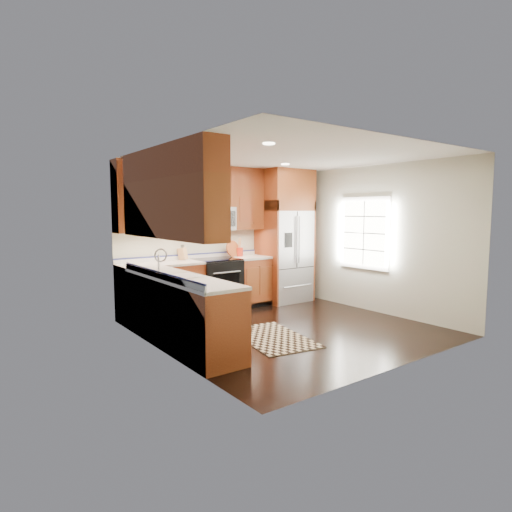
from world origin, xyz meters
TOP-DOWN VIEW (x-y plane):
  - ground at (0.00, 0.00)m, footprint 4.00×4.00m
  - wall_back at (0.00, 2.00)m, footprint 4.00×0.02m
  - wall_left at (-2.00, 0.00)m, footprint 0.02×4.00m
  - wall_right at (2.00, 0.00)m, footprint 0.02×4.00m
  - window at (1.98, 0.20)m, footprint 0.04×1.10m
  - base_cabinets at (-1.23, 0.90)m, footprint 2.85×3.00m
  - countertop at (-1.09, 1.01)m, footprint 2.86×3.01m
  - upper_cabinets at (-1.15, 1.09)m, footprint 2.85×3.00m
  - range at (-0.25, 1.67)m, footprint 0.76×0.67m
  - microwave at (-0.25, 1.80)m, footprint 0.76×0.40m
  - refrigerator at (1.30, 1.63)m, footprint 0.98×0.75m
  - sink_faucet at (-1.73, 0.23)m, footprint 0.54×0.44m
  - rug at (-0.49, -0.24)m, footprint 1.09×1.55m
  - knife_block at (-0.80, 1.91)m, footprint 0.14×0.16m
  - utensil_crock at (0.35, 1.82)m, footprint 0.15×0.15m
  - cutting_board at (0.19, 1.82)m, footprint 0.36×0.36m

SIDE VIEW (x-z plane):
  - ground at x=0.00m, z-range 0.00..0.00m
  - rug at x=-0.49m, z-range 0.00..0.01m
  - base_cabinets at x=-1.23m, z-range 0.00..0.90m
  - range at x=-0.25m, z-range 0.00..0.94m
  - countertop at x=-1.09m, z-range 0.90..0.94m
  - cutting_board at x=0.19m, z-range 0.94..0.96m
  - sink_faucet at x=-1.73m, z-range 0.81..1.18m
  - knife_block at x=-0.80m, z-range 0.92..1.18m
  - utensil_crock at x=0.35m, z-range 0.89..1.24m
  - wall_back at x=0.00m, z-range 0.00..2.60m
  - wall_left at x=-2.00m, z-range 0.00..2.60m
  - wall_right at x=2.00m, z-range 0.00..2.60m
  - refrigerator at x=1.30m, z-range 0.00..2.60m
  - window at x=1.98m, z-range 0.75..2.05m
  - microwave at x=-0.25m, z-range 1.45..1.87m
  - upper_cabinets at x=-1.15m, z-range 1.45..2.60m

